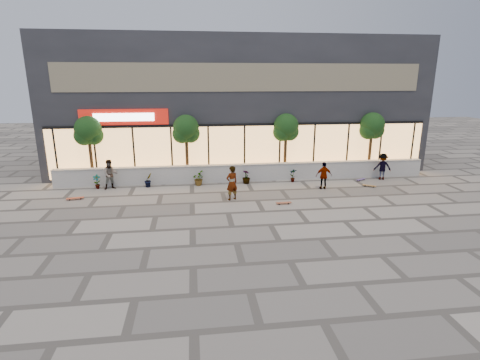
{
  "coord_description": "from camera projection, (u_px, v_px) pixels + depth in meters",
  "views": [
    {
      "loc": [
        -3.15,
        -14.4,
        6.0
      ],
      "look_at": [
        -0.97,
        2.56,
        1.3
      ],
      "focal_mm": 28.0,
      "sensor_mm": 36.0,
      "label": 1
    }
  ],
  "objects": [
    {
      "name": "shrub_a",
      "position": [
        97.0,
        182.0,
        20.77
      ],
      "size": [
        0.43,
        0.29,
        0.81
      ],
      "primitive_type": "imported",
      "color": "black",
      "rests_on": "ground"
    },
    {
      "name": "tree_mideast",
      "position": [
        286.0,
        129.0,
        22.63
      ],
      "size": [
        1.6,
        1.5,
        3.92
      ],
      "color": "#423017",
      "rests_on": "ground"
    },
    {
      "name": "tree_east",
      "position": [
        372.0,
        127.0,
        23.31
      ],
      "size": [
        1.6,
        1.5,
        3.92
      ],
      "color": "#423017",
      "rests_on": "ground"
    },
    {
      "name": "tree_west",
      "position": [
        88.0,
        132.0,
        21.22
      ],
      "size": [
        1.6,
        1.5,
        3.92
      ],
      "color": "#423017",
      "rests_on": "ground"
    },
    {
      "name": "tree_midwest",
      "position": [
        186.0,
        131.0,
        21.9
      ],
      "size": [
        1.6,
        1.5,
        3.92
      ],
      "color": "#423017",
      "rests_on": "ground"
    },
    {
      "name": "skateboard_right_near",
      "position": [
        369.0,
        186.0,
        21.22
      ],
      "size": [
        0.71,
        0.58,
        0.09
      ],
      "rotation": [
        0.0,
        0.0,
        -0.6
      ],
      "color": "olive",
      "rests_on": "ground"
    },
    {
      "name": "shrub_c",
      "position": [
        198.0,
        178.0,
        21.46
      ],
      "size": [
        0.68,
        0.77,
        0.81
      ],
      "primitive_type": "imported",
      "rotation": [
        0.0,
        0.0,
        1.64
      ],
      "color": "black",
      "rests_on": "ground"
    },
    {
      "name": "skater_left",
      "position": [
        111.0,
        174.0,
        20.61
      ],
      "size": [
        0.97,
        0.86,
        1.66
      ],
      "primitive_type": "imported",
      "rotation": [
        0.0,
        0.0,
        0.33
      ],
      "color": "tan",
      "rests_on": "ground"
    },
    {
      "name": "skateboard_right_far",
      "position": [
        361.0,
        179.0,
        22.5
      ],
      "size": [
        0.73,
        0.55,
        0.09
      ],
      "rotation": [
        0.0,
        0.0,
        0.55
      ],
      "color": "#5F4782",
      "rests_on": "ground"
    },
    {
      "name": "ground",
      "position": [
        271.0,
        225.0,
        15.75
      ],
      "size": [
        80.0,
        80.0,
        0.0
      ],
      "primitive_type": "plane",
      "color": "#A0978A",
      "rests_on": "ground"
    },
    {
      "name": "skateboard_left",
      "position": [
        75.0,
        198.0,
        18.98
      ],
      "size": [
        0.87,
        0.39,
        0.1
      ],
      "rotation": [
        0.0,
        0.0,
        0.21
      ],
      "color": "#BF4423",
      "rests_on": "ground"
    },
    {
      "name": "planter_wall",
      "position": [
        247.0,
        172.0,
        22.31
      ],
      "size": [
        22.0,
        0.42,
        1.04
      ],
      "color": "silver",
      "rests_on": "ground"
    },
    {
      "name": "skater_right_near",
      "position": [
        324.0,
        176.0,
        20.63
      ],
      "size": [
        0.92,
        0.43,
        1.52
      ],
      "primitive_type": "imported",
      "rotation": [
        0.0,
        0.0,
        3.07
      ],
      "color": "white",
      "rests_on": "ground"
    },
    {
      "name": "skater_right_far",
      "position": [
        382.0,
        167.0,
        22.57
      ],
      "size": [
        1.14,
        0.8,
        1.6
      ],
      "primitive_type": "imported",
      "rotation": [
        0.0,
        0.0,
        2.93
      ],
      "color": "maroon",
      "rests_on": "ground"
    },
    {
      "name": "shrub_e",
      "position": [
        293.0,
        175.0,
        22.15
      ],
      "size": [
        0.46,
        0.35,
        0.81
      ],
      "primitive_type": "imported",
      "rotation": [
        0.0,
        0.0,
        3.28
      ],
      "color": "black",
      "rests_on": "ground"
    },
    {
      "name": "skater_center",
      "position": [
        232.0,
        183.0,
        18.77
      ],
      "size": [
        0.76,
        0.66,
        1.76
      ],
      "primitive_type": "imported",
      "rotation": [
        0.0,
        0.0,
        3.6
      ],
      "color": "silver",
      "rests_on": "ground"
    },
    {
      "name": "shrub_b",
      "position": [
        148.0,
        180.0,
        21.11
      ],
      "size": [
        0.57,
        0.57,
        0.81
      ],
      "primitive_type": "imported",
      "rotation": [
        0.0,
        0.0,
        0.82
      ],
      "color": "black",
      "rests_on": "ground"
    },
    {
      "name": "skateboard_center",
      "position": [
        284.0,
        203.0,
        18.31
      ],
      "size": [
        0.78,
        0.24,
        0.09
      ],
      "rotation": [
        0.0,
        0.0,
        0.05
      ],
      "color": "brown",
      "rests_on": "ground"
    },
    {
      "name": "shrub_d",
      "position": [
        246.0,
        177.0,
        21.8
      ],
      "size": [
        0.64,
        0.64,
        0.81
      ],
      "primitive_type": "imported",
      "rotation": [
        0.0,
        0.0,
        2.46
      ],
      "color": "black",
      "rests_on": "ground"
    },
    {
      "name": "retail_building",
      "position": [
        236.0,
        103.0,
        26.57
      ],
      "size": [
        24.0,
        9.17,
        8.5
      ],
      "color": "#27282D",
      "rests_on": "ground"
    }
  ]
}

